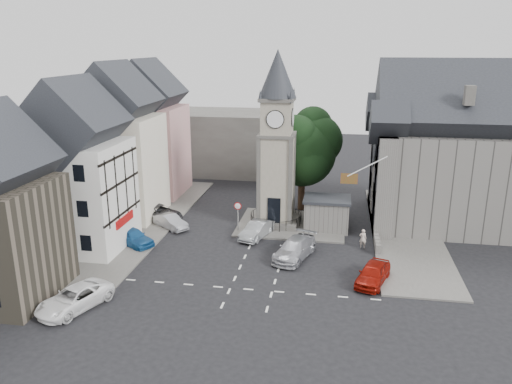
% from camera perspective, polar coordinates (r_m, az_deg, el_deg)
% --- Properties ---
extents(ground, '(120.00, 120.00, 0.00)m').
position_cam_1_polar(ground, '(40.74, 0.82, -7.55)').
color(ground, black).
rests_on(ground, ground).
extents(pavement_west, '(6.00, 30.00, 0.14)m').
position_cam_1_polar(pavement_west, '(49.32, -12.61, -3.49)').
color(pavement_west, '#595651').
rests_on(pavement_west, ground).
extents(pavement_east, '(6.00, 26.00, 0.14)m').
position_cam_1_polar(pavement_east, '(48.15, 16.64, -4.30)').
color(pavement_east, '#595651').
rests_on(pavement_east, ground).
extents(central_island, '(10.00, 8.00, 0.16)m').
position_cam_1_polar(central_island, '(47.90, 4.07, -3.71)').
color(central_island, '#595651').
rests_on(central_island, ground).
extents(road_markings, '(20.00, 8.00, 0.01)m').
position_cam_1_polar(road_markings, '(35.86, -0.56, -11.09)').
color(road_markings, silver).
rests_on(road_markings, ground).
extents(clock_tower, '(4.86, 4.86, 16.25)m').
position_cam_1_polar(clock_tower, '(45.90, 2.40, 5.85)').
color(clock_tower, '#4C4944').
rests_on(clock_tower, ground).
extents(stone_shelter, '(4.30, 3.30, 3.08)m').
position_cam_1_polar(stone_shelter, '(46.77, 8.07, -2.44)').
color(stone_shelter, slate).
rests_on(stone_shelter, ground).
extents(town_tree, '(7.20, 7.20, 10.80)m').
position_cam_1_polar(town_tree, '(50.82, 5.36, 5.52)').
color(town_tree, black).
rests_on(town_tree, ground).
extents(warning_sign_post, '(0.70, 0.19, 2.85)m').
position_cam_1_polar(warning_sign_post, '(45.52, -2.10, -2.18)').
color(warning_sign_post, black).
rests_on(warning_sign_post, ground).
extents(terrace_pink, '(8.10, 7.60, 12.80)m').
position_cam_1_polar(terrace_pink, '(57.72, -12.10, 6.16)').
color(terrace_pink, '#D29093').
rests_on(terrace_pink, ground).
extents(terrace_cream, '(8.10, 7.60, 12.80)m').
position_cam_1_polar(terrace_cream, '(50.51, -15.39, 4.48)').
color(terrace_cream, beige).
rests_on(terrace_cream, ground).
extents(terrace_tudor, '(8.10, 7.60, 12.00)m').
position_cam_1_polar(terrace_tudor, '(43.68, -19.68, 1.72)').
color(terrace_tudor, silver).
rests_on(terrace_tudor, ground).
extents(backdrop_west, '(20.00, 10.00, 8.00)m').
position_cam_1_polar(backdrop_west, '(68.30, -5.55, 5.82)').
color(backdrop_west, '#4C4944').
rests_on(backdrop_west, ground).
extents(east_building, '(14.40, 11.40, 12.60)m').
position_cam_1_polar(east_building, '(49.87, 20.94, 3.45)').
color(east_building, slate).
rests_on(east_building, ground).
extents(east_boundary_wall, '(0.40, 16.00, 0.90)m').
position_cam_1_polar(east_boundary_wall, '(49.61, 13.21, -2.94)').
color(east_boundary_wall, slate).
rests_on(east_boundary_wall, ground).
extents(flagpole, '(3.68, 0.10, 2.74)m').
position_cam_1_polar(flagpole, '(41.95, 12.59, 2.87)').
color(flagpole, white).
rests_on(flagpole, ground).
extents(car_west_blue, '(4.70, 3.79, 1.50)m').
position_cam_1_polar(car_west_blue, '(44.29, -13.92, -4.98)').
color(car_west_blue, '#19528E').
rests_on(car_west_blue, ground).
extents(car_west_silver, '(4.04, 3.41, 1.31)m').
position_cam_1_polar(car_west_silver, '(47.50, -9.74, -3.36)').
color(car_west_silver, '#9E9FA5').
rests_on(car_west_silver, ground).
extents(car_west_grey, '(5.81, 4.75, 1.47)m').
position_cam_1_polar(car_west_grey, '(49.93, -11.02, -2.33)').
color(car_west_grey, '#2F2F32').
rests_on(car_west_grey, ground).
extents(car_island_silver, '(2.82, 4.66, 1.45)m').
position_cam_1_polar(car_island_silver, '(44.59, 0.10, -4.35)').
color(car_island_silver, '#919599').
rests_on(car_island_silver, ground).
extents(car_island_east, '(3.72, 5.80, 1.56)m').
position_cam_1_polar(car_island_east, '(40.62, 4.44, -6.48)').
color(car_island_east, '#ACADB4').
rests_on(car_island_east, ground).
extents(car_east_red, '(3.10, 4.77, 1.51)m').
position_cam_1_polar(car_east_red, '(37.42, 13.23, -9.04)').
color(car_east_red, '#921107').
rests_on(car_east_red, ground).
extents(van_sw_white, '(4.17, 5.74, 1.45)m').
position_cam_1_polar(van_sw_white, '(35.26, -20.04, -11.37)').
color(van_sw_white, white).
rests_on(van_sw_white, ground).
extents(pedestrian, '(0.62, 0.42, 1.67)m').
position_cam_1_polar(pedestrian, '(43.35, 12.11, -5.22)').
color(pedestrian, beige).
rests_on(pedestrian, ground).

